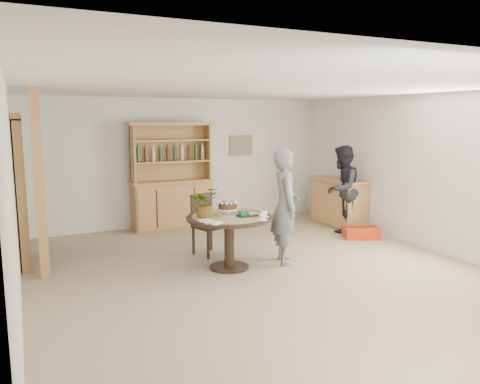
% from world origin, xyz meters
% --- Properties ---
extents(ground, '(7.00, 7.00, 0.00)m').
position_xyz_m(ground, '(0.00, 0.00, 0.00)').
color(ground, tan).
rests_on(ground, ground).
extents(room_shell, '(6.04, 7.04, 2.52)m').
position_xyz_m(room_shell, '(0.00, 0.01, 1.74)').
color(room_shell, white).
rests_on(room_shell, ground).
extents(doorway, '(0.13, 1.10, 2.18)m').
position_xyz_m(doorway, '(-2.93, 2.00, 1.11)').
color(doorway, black).
rests_on(doorway, ground).
extents(pine_post, '(0.12, 0.12, 2.50)m').
position_xyz_m(pine_post, '(-2.70, 1.20, 1.25)').
color(pine_post, tan).
rests_on(pine_post, ground).
extents(hutch, '(1.62, 0.54, 2.04)m').
position_xyz_m(hutch, '(-0.30, 3.24, 0.69)').
color(hutch, tan).
rests_on(hutch, ground).
extents(sideboard, '(0.54, 1.26, 0.94)m').
position_xyz_m(sideboard, '(2.74, 2.00, 0.47)').
color(sideboard, tan).
rests_on(sideboard, ground).
extents(dining_table, '(1.20, 1.20, 0.76)m').
position_xyz_m(dining_table, '(-0.31, 0.48, 0.60)').
color(dining_table, black).
rests_on(dining_table, ground).
extents(dining_chair, '(0.53, 0.53, 0.95)m').
position_xyz_m(dining_chair, '(-0.34, 1.31, 0.54)').
color(dining_chair, black).
rests_on(dining_chair, ground).
extents(birthday_cake, '(0.30, 0.30, 0.20)m').
position_xyz_m(birthday_cake, '(-0.31, 0.53, 0.88)').
color(birthday_cake, white).
rests_on(birthday_cake, dining_table).
extents(flower_vase, '(0.47, 0.44, 0.42)m').
position_xyz_m(flower_vase, '(-0.66, 0.53, 0.97)').
color(flower_vase, '#3F7233').
rests_on(flower_vase, dining_table).
extents(gift_tray, '(0.30, 0.20, 0.08)m').
position_xyz_m(gift_tray, '(-0.10, 0.36, 0.79)').
color(gift_tray, black).
rests_on(gift_tray, dining_table).
extents(coffee_cup_a, '(0.15, 0.15, 0.09)m').
position_xyz_m(coffee_cup_a, '(0.09, 0.20, 0.80)').
color(coffee_cup_a, white).
rests_on(coffee_cup_a, dining_table).
extents(coffee_cup_b, '(0.15, 0.15, 0.08)m').
position_xyz_m(coffee_cup_b, '(-0.03, 0.03, 0.79)').
color(coffee_cup_b, white).
rests_on(coffee_cup_b, dining_table).
extents(napkins, '(0.24, 0.33, 0.03)m').
position_xyz_m(napkins, '(-0.72, 0.17, 0.77)').
color(napkins, white).
rests_on(napkins, dining_table).
extents(teen_boy, '(0.58, 0.71, 1.69)m').
position_xyz_m(teen_boy, '(0.54, 0.38, 0.84)').
color(teen_boy, slate).
rests_on(teen_boy, ground).
extents(adult_person, '(1.00, 0.96, 1.62)m').
position_xyz_m(adult_person, '(2.50, 1.61, 0.81)').
color(adult_person, black).
rests_on(adult_person, ground).
extents(red_suitcase, '(0.71, 0.61, 0.21)m').
position_xyz_m(red_suitcase, '(2.50, 1.03, 0.10)').
color(red_suitcase, red).
rests_on(red_suitcase, ground).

